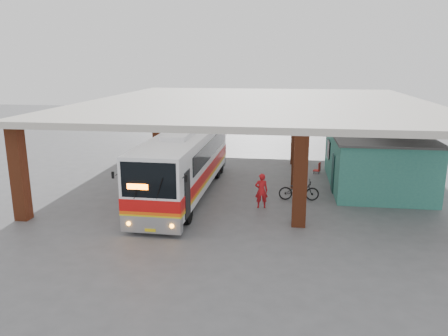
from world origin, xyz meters
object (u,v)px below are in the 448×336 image
motorcycle (299,190)px  red_chair (318,169)px  pedestrian (261,191)px  coach_bus (185,163)px

motorcycle → red_chair: motorcycle is taller
motorcycle → red_chair: 5.84m
pedestrian → coach_bus: bearing=-30.0°
motorcycle → pedestrian: pedestrian is taller
pedestrian → motorcycle: bearing=-150.8°
coach_bus → red_chair: 9.38m
motorcycle → pedestrian: (-1.87, -1.47, 0.33)m
motorcycle → red_chair: size_ratio=2.78×
motorcycle → pedestrian: size_ratio=1.19×
coach_bus → motorcycle: size_ratio=5.93×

